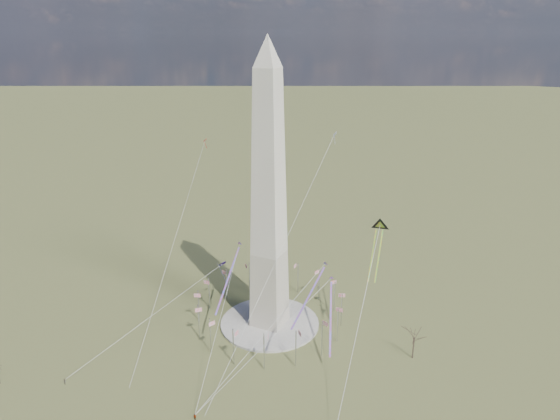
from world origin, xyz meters
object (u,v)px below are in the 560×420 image
at_px(tree_near, 415,336).
at_px(kite_delta_black, 380,229).
at_px(washington_monument, 269,200).
at_px(person_west, 65,381).

distance_m(tree_near, kite_delta_black, 36.71).
bearing_deg(kite_delta_black, tree_near, 132.65).
relative_size(washington_monument, kite_delta_black, 5.05).
distance_m(tree_near, person_west, 109.97).
distance_m(person_west, kite_delta_black, 110.94).
relative_size(tree_near, kite_delta_black, 0.60).
bearing_deg(tree_near, washington_monument, -178.09).
bearing_deg(tree_near, kite_delta_black, 141.10).
relative_size(tree_near, person_west, 6.51).
bearing_deg(washington_monument, kite_delta_black, 24.29).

